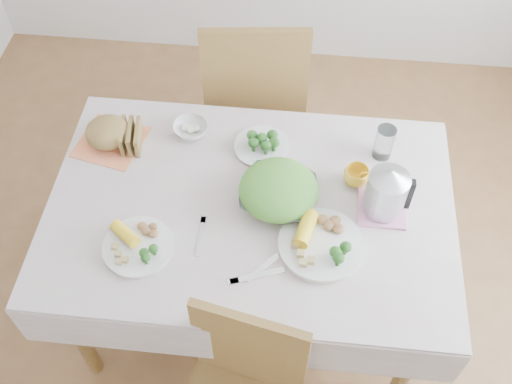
# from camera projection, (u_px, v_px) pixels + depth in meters

# --- Properties ---
(floor) EXTENTS (3.60, 3.60, 0.00)m
(floor) POSITION_uv_depth(u_px,v_px,m) (251.00, 300.00, 2.81)
(floor) COLOR brown
(floor) RESTS_ON ground
(dining_table) EXTENTS (1.40, 0.90, 0.75)m
(dining_table) POSITION_uv_depth(u_px,v_px,m) (251.00, 259.00, 2.52)
(dining_table) COLOR brown
(dining_table) RESTS_ON floor
(tablecloth) EXTENTS (1.50, 1.00, 0.01)m
(tablecloth) POSITION_uv_depth(u_px,v_px,m) (250.00, 206.00, 2.21)
(tablecloth) COLOR beige
(tablecloth) RESTS_ON dining_table
(chair_far) EXTENTS (0.53, 0.53, 1.06)m
(chair_far) POSITION_uv_depth(u_px,v_px,m) (255.00, 101.00, 2.96)
(chair_far) COLOR brown
(chair_far) RESTS_ON floor
(salad_bowl) EXTENTS (0.32, 0.32, 0.07)m
(salad_bowl) POSITION_uv_depth(u_px,v_px,m) (278.00, 195.00, 2.20)
(salad_bowl) COLOR white
(salad_bowl) RESTS_ON tablecloth
(dinner_plate_left) EXTENTS (0.35, 0.35, 0.02)m
(dinner_plate_left) POSITION_uv_depth(u_px,v_px,m) (138.00, 247.00, 2.09)
(dinner_plate_left) COLOR white
(dinner_plate_left) RESTS_ON tablecloth
(dinner_plate_right) EXTENTS (0.42, 0.42, 0.03)m
(dinner_plate_right) POSITION_uv_depth(u_px,v_px,m) (321.00, 245.00, 2.09)
(dinner_plate_right) COLOR white
(dinner_plate_right) RESTS_ON tablecloth
(broccoli_plate) EXTENTS (0.27, 0.27, 0.02)m
(broccoli_plate) POSITION_uv_depth(u_px,v_px,m) (262.00, 147.00, 2.37)
(broccoli_plate) COLOR beige
(broccoli_plate) RESTS_ON tablecloth
(napkin) EXTENTS (0.29, 0.29, 0.00)m
(napkin) POSITION_uv_depth(u_px,v_px,m) (111.00, 142.00, 2.40)
(napkin) COLOR #E87B4D
(napkin) RESTS_ON tablecloth
(bread_loaf) EXTENTS (0.18, 0.17, 0.11)m
(bread_loaf) POSITION_uv_depth(u_px,v_px,m) (108.00, 132.00, 2.35)
(bread_loaf) COLOR brown
(bread_loaf) RESTS_ON napkin
(fruit_bowl) EXTENTS (0.16, 0.16, 0.04)m
(fruit_bowl) POSITION_uv_depth(u_px,v_px,m) (190.00, 129.00, 2.41)
(fruit_bowl) COLOR white
(fruit_bowl) RESTS_ON tablecloth
(yellow_mug) EXTENTS (0.12, 0.12, 0.08)m
(yellow_mug) POSITION_uv_depth(u_px,v_px,m) (356.00, 176.00, 2.24)
(yellow_mug) COLOR yellow
(yellow_mug) RESTS_ON tablecloth
(glass_tumbler) EXTENTS (0.09, 0.09, 0.14)m
(glass_tumbler) POSITION_uv_depth(u_px,v_px,m) (384.00, 143.00, 2.31)
(glass_tumbler) COLOR white
(glass_tumbler) RESTS_ON tablecloth
(pink_tray) EXTENTS (0.18, 0.18, 0.01)m
(pink_tray) POSITION_uv_depth(u_px,v_px,m) (382.00, 208.00, 2.19)
(pink_tray) COLOR pink
(pink_tray) RESTS_ON tablecloth
(electric_kettle) EXTENTS (0.18, 0.18, 0.21)m
(electric_kettle) POSITION_uv_depth(u_px,v_px,m) (387.00, 189.00, 2.10)
(electric_kettle) COLOR #B2B5BA
(electric_kettle) RESTS_ON pink_tray
(fork_left) EXTENTS (0.02, 0.17, 0.00)m
(fork_left) POSITION_uv_depth(u_px,v_px,m) (201.00, 236.00, 2.12)
(fork_left) COLOR silver
(fork_left) RESTS_ON tablecloth
(fork_right) EXTENTS (0.15, 0.16, 0.00)m
(fork_right) POSITION_uv_depth(u_px,v_px,m) (268.00, 263.00, 2.06)
(fork_right) COLOR silver
(fork_right) RESTS_ON tablecloth
(knife) EXTENTS (0.19, 0.09, 0.00)m
(knife) POSITION_uv_depth(u_px,v_px,m) (257.00, 276.00, 2.03)
(knife) COLOR silver
(knife) RESTS_ON tablecloth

